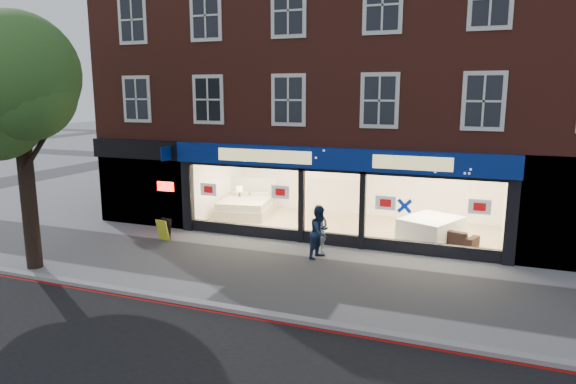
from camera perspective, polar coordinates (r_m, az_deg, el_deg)
The scene contains 13 objects.
ground at distance 14.66m, azimuth 1.37°, elevation -9.14°, with size 120.00×120.00×0.00m, color gray.
kerb_line at distance 12.00m, azimuth -3.76°, elevation -13.88°, with size 60.00×0.10×0.01m, color #8C0A07.
kerb_stone at distance 12.14m, azimuth -3.36°, elevation -13.28°, with size 60.00×0.25×0.12m, color gray.
showroom_floor at distance 19.44m, azimuth 6.59°, elevation -3.95°, with size 11.00×4.50×0.10m, color tan.
building at distance 20.49m, azimuth 8.19°, elevation 15.45°, with size 19.00×8.26×10.30m.
street_tree at distance 16.24m, azimuth -27.94°, elevation 9.37°, with size 4.00×3.20×6.60m.
display_bed at distance 21.06m, azimuth -4.64°, elevation -1.55°, with size 2.39×2.72×1.37m.
bedside_table at distance 21.49m, azimuth -5.37°, elevation -1.59°, with size 0.45×0.45×0.55m, color brown.
mattress_stack at distance 18.15m, azimuth 15.59°, elevation -3.95°, with size 2.22×2.43×0.78m.
sofa at distance 17.89m, azimuth 17.40°, elevation -4.66°, with size 1.85×0.72×0.54m, color black.
a_board at distance 18.30m, azimuth -13.60°, elevation -4.08°, with size 0.49×0.32×0.76m, color yellow.
pedestrian_grey at distance 16.18m, azimuth 3.59°, elevation -4.23°, with size 0.58×0.38×1.60m, color #94979B.
pedestrian_blue at distance 15.85m, azimuth 3.56°, elevation -4.50°, with size 0.79×0.62×1.63m, color #192C48.
Camera 1 is at (4.60, -12.96, 5.06)m, focal length 32.00 mm.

